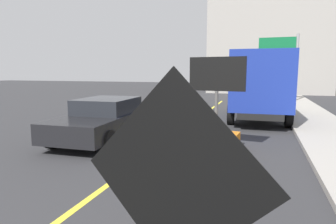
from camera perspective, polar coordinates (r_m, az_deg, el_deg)
lane_center_stripe at (r=5.88m, az=-13.61°, el=-15.11°), size 0.14×36.00×0.01m
roadwork_sign at (r=2.23m, az=1.24°, el=-13.61°), size 1.61×0.31×2.33m
arrow_board_trailer at (r=8.41m, az=9.44°, el=-4.51°), size 1.60×1.91×2.70m
box_truck at (r=14.57m, az=17.65°, el=5.46°), size 2.82×7.13×3.13m
pickup_car at (r=10.03m, az=-12.36°, el=-1.29°), size 2.21×4.74×1.38m
highway_guide_sign at (r=23.21m, az=22.31°, el=10.26°), size 2.79×0.18×5.00m
far_building_block at (r=34.46m, az=19.30°, el=12.81°), size 12.34×7.64×10.82m
traffic_cone_near_sign at (r=4.28m, az=-2.04°, el=-18.51°), size 0.36×0.36×0.77m
traffic_cone_mid_lane at (r=5.82m, az=6.70°, el=-11.74°), size 0.36×0.36×0.67m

